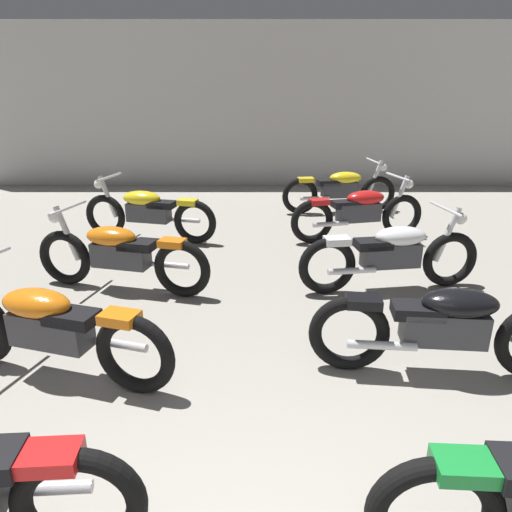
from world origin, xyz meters
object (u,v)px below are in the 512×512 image
(motorcycle_left_row_3, at_px, (150,211))
(motorcycle_right_row_3, at_px, (361,211))
(motorcycle_left_row_1, at_px, (51,327))
(motorcycle_right_row_4, at_px, (342,189))
(motorcycle_right_row_2, at_px, (394,253))
(motorcycle_right_row_1, at_px, (448,326))
(motorcycle_left_row_2, at_px, (122,253))

(motorcycle_left_row_3, relative_size, motorcycle_right_row_3, 1.00)
(motorcycle_left_row_1, xyz_separation_m, motorcycle_right_row_3, (3.25, 3.69, 0.00))
(motorcycle_left_row_1, distance_m, motorcycle_right_row_4, 6.24)
(motorcycle_left_row_1, bearing_deg, motorcycle_right_row_2, 28.57)
(motorcycle_left_row_3, bearing_deg, motorcycle_right_row_1, -48.75)
(motorcycle_left_row_3, height_order, motorcycle_right_row_2, same)
(motorcycle_left_row_1, bearing_deg, motorcycle_right_row_3, 48.58)
(motorcycle_left_row_1, relative_size, motorcycle_right_row_4, 0.97)
(motorcycle_right_row_1, relative_size, motorcycle_right_row_3, 1.02)
(motorcycle_left_row_3, height_order, motorcycle_right_row_1, same)
(motorcycle_left_row_1, relative_size, motorcycle_right_row_1, 0.97)
(motorcycle_left_row_1, bearing_deg, motorcycle_left_row_2, 87.06)
(motorcycle_right_row_4, bearing_deg, motorcycle_left_row_1, -121.24)
(motorcycle_left_row_1, height_order, motorcycle_right_row_1, same)
(motorcycle_left_row_1, relative_size, motorcycle_right_row_2, 0.98)
(motorcycle_left_row_1, xyz_separation_m, motorcycle_left_row_3, (0.00, 3.67, 0.00))
(motorcycle_right_row_1, bearing_deg, motorcycle_right_row_2, 88.86)
(motorcycle_right_row_1, bearing_deg, motorcycle_left_row_2, 150.98)
(motorcycle_right_row_3, bearing_deg, motorcycle_right_row_4, 90.57)
(motorcycle_left_row_1, distance_m, motorcycle_right_row_2, 3.68)
(motorcycle_right_row_3, distance_m, motorcycle_right_row_4, 1.65)
(motorcycle_right_row_4, bearing_deg, motorcycle_right_row_1, -90.45)
(motorcycle_left_row_3, height_order, motorcycle_right_row_4, same)
(motorcycle_right_row_3, xyz_separation_m, motorcycle_right_row_4, (-0.02, 1.65, 0.00))
(motorcycle_left_row_2, bearing_deg, motorcycle_right_row_4, 48.74)
(motorcycle_left_row_3, distance_m, motorcycle_right_row_2, 3.75)
(motorcycle_left_row_1, distance_m, motorcycle_left_row_3, 3.67)
(motorcycle_left_row_3, distance_m, motorcycle_right_row_3, 3.25)
(motorcycle_right_row_1, height_order, motorcycle_right_row_4, same)
(motorcycle_left_row_3, height_order, motorcycle_right_row_3, same)
(motorcycle_left_row_1, relative_size, motorcycle_left_row_2, 0.99)
(motorcycle_right_row_1, height_order, motorcycle_right_row_2, same)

